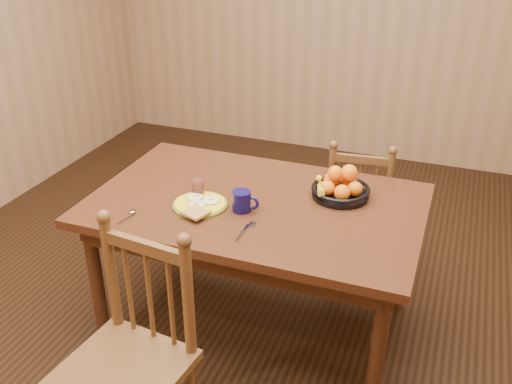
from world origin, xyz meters
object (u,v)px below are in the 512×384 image
(chair_far, at_px, (358,208))
(fruit_bowl, at_px, (340,187))
(chair_near, at_px, (130,359))
(breakfast_plate, at_px, (200,204))
(dining_table, at_px, (256,216))
(coffee_mug, at_px, (242,201))

(chair_far, height_order, fruit_bowl, fruit_bowl)
(chair_near, relative_size, fruit_bowl, 3.40)
(breakfast_plate, distance_m, fruit_bowl, 0.69)
(breakfast_plate, relative_size, fruit_bowl, 1.04)
(dining_table, relative_size, chair_far, 1.86)
(coffee_mug, bearing_deg, breakfast_plate, -169.98)
(coffee_mug, height_order, fruit_bowl, fruit_bowl)
(chair_far, xyz_separation_m, coffee_mug, (-0.41, -0.83, 0.38))
(breakfast_plate, bearing_deg, coffee_mug, 10.02)
(chair_far, xyz_separation_m, fruit_bowl, (-0.01, -0.53, 0.38))
(dining_table, bearing_deg, coffee_mug, -103.35)
(breakfast_plate, xyz_separation_m, coffee_mug, (0.21, 0.04, 0.04))
(chair_far, xyz_separation_m, chair_near, (-0.56, -1.63, 0.06))
(dining_table, height_order, fruit_bowl, fruit_bowl)
(chair_far, height_order, coffee_mug, chair_far)
(breakfast_plate, height_order, coffee_mug, coffee_mug)
(chair_near, bearing_deg, coffee_mug, 85.85)
(dining_table, bearing_deg, chair_far, 61.83)
(chair_far, distance_m, breakfast_plate, 1.12)
(dining_table, xyz_separation_m, fruit_bowl, (0.37, 0.19, 0.14))
(dining_table, distance_m, chair_near, 0.94)
(dining_table, height_order, chair_near, chair_near)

